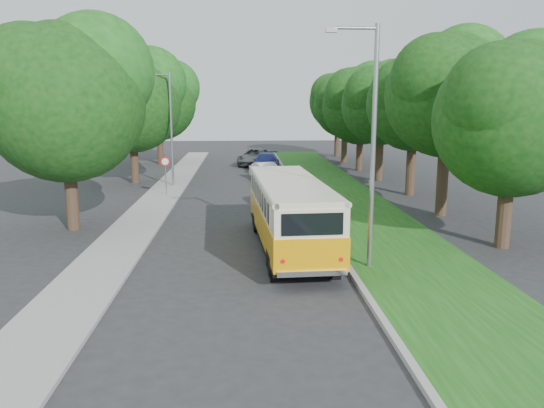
{
  "coord_description": "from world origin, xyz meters",
  "views": [
    {
      "loc": [
        0.04,
        -19.51,
        5.57
      ],
      "look_at": [
        1.24,
        1.7,
        1.5
      ],
      "focal_mm": 35.0,
      "sensor_mm": 36.0,
      "label": 1
    }
  ],
  "objects": [
    {
      "name": "car_blue",
      "position": [
        2.02,
        23.9,
        0.74
      ],
      "size": [
        2.52,
        5.26,
        1.48
      ],
      "primitive_type": "imported",
      "rotation": [
        0.0,
        0.0,
        -0.09
      ],
      "color": "navy",
      "rests_on": "ground"
    },
    {
      "name": "lamppost_far",
      "position": [
        -4.7,
        16.0,
        4.12
      ],
      "size": [
        1.71,
        0.16,
        7.5
      ],
      "color": "gray",
      "rests_on": "ground"
    },
    {
      "name": "sidewalk",
      "position": [
        -4.8,
        5.0,
        0.06
      ],
      "size": [
        2.2,
        70.0,
        0.12
      ],
      "primitive_type": "cube",
      "color": "gray",
      "rests_on": "ground"
    },
    {
      "name": "car_silver",
      "position": [
        1.92,
        8.13,
        0.74
      ],
      "size": [
        2.59,
        4.61,
        1.48
      ],
      "primitive_type": "imported",
      "rotation": [
        0.0,
        0.0,
        0.2
      ],
      "color": "#AFAFB4",
      "rests_on": "ground"
    },
    {
      "name": "vintage_bus",
      "position": [
        1.82,
        0.08,
        1.38
      ],
      "size": [
        2.91,
        9.44,
        2.77
      ],
      "primitive_type": null,
      "rotation": [
        0.0,
        0.0,
        0.06
      ],
      "color": "#EE9D07",
      "rests_on": "ground"
    },
    {
      "name": "car_grey",
      "position": [
        1.23,
        28.25,
        0.75
      ],
      "size": [
        3.62,
        5.83,
        1.51
      ],
      "primitive_type": "imported",
      "rotation": [
        0.0,
        0.0,
        -0.22
      ],
      "color": "#515458",
      "rests_on": "ground"
    },
    {
      "name": "warning_sign",
      "position": [
        -4.5,
        11.98,
        1.71
      ],
      "size": [
        0.56,
        0.1,
        2.5
      ],
      "color": "gray",
      "rests_on": "ground"
    },
    {
      "name": "curb",
      "position": [
        3.6,
        5.0,
        0.07
      ],
      "size": [
        0.2,
        70.0,
        0.15
      ],
      "primitive_type": "cube",
      "color": "gray",
      "rests_on": "ground"
    },
    {
      "name": "car_white",
      "position": [
        1.81,
        18.66,
        0.64
      ],
      "size": [
        2.55,
        4.09,
        1.27
      ],
      "primitive_type": "imported",
      "rotation": [
        0.0,
        0.0,
        0.34
      ],
      "color": "white",
      "rests_on": "ground"
    },
    {
      "name": "treeline",
      "position": [
        3.15,
        17.99,
        5.93
      ],
      "size": [
        24.27,
        41.91,
        9.46
      ],
      "color": "#332319",
      "rests_on": "ground"
    },
    {
      "name": "grass_verge",
      "position": [
        5.95,
        5.0,
        0.07
      ],
      "size": [
        4.5,
        70.0,
        0.13
      ],
      "primitive_type": "cube",
      "color": "#174F15",
      "rests_on": "ground"
    },
    {
      "name": "ground",
      "position": [
        0.0,
        0.0,
        0.0
      ],
      "size": [
        120.0,
        120.0,
        0.0
      ],
      "primitive_type": "plane",
      "color": "#29292C",
      "rests_on": "ground"
    },
    {
      "name": "lamppost_near",
      "position": [
        4.21,
        -2.5,
        4.37
      ],
      "size": [
        1.71,
        0.16,
        8.0
      ],
      "color": "gray",
      "rests_on": "ground"
    }
  ]
}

